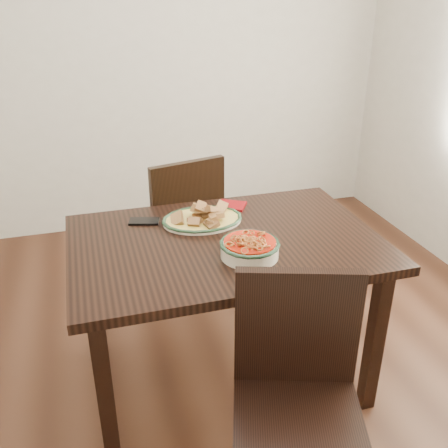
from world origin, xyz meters
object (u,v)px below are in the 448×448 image
object	(u,v)px
chair_near	(297,388)
noodle_bowl	(250,246)
chair_far	(181,223)
fish_plate	(202,213)
smartphone	(144,221)
dining_table	(225,258)

from	to	relation	value
chair_near	noodle_bowl	xyz separation A→B (m)	(-0.01, 0.47, 0.29)
noodle_bowl	chair_near	bearing A→B (deg)	-88.74
chair_far	fish_plate	bearing A→B (deg)	75.84
chair_near	fish_plate	distance (m)	0.89
chair_near	smartphone	world-z (taller)	chair_near
noodle_bowl	chair_far	bearing A→B (deg)	96.08
chair_far	noodle_bowl	xyz separation A→B (m)	(0.10, -0.90, 0.29)
dining_table	chair_near	bearing A→B (deg)	-84.70
chair_far	chair_near	world-z (taller)	same
dining_table	smartphone	size ratio (longest dim) A/B	9.67
dining_table	chair_far	size ratio (longest dim) A/B	1.44
dining_table	noodle_bowl	size ratio (longest dim) A/B	5.42
dining_table	fish_plate	distance (m)	0.24
chair_near	noodle_bowl	size ratio (longest dim) A/B	3.76
dining_table	chair_near	distance (m)	0.66
smartphone	chair_far	bearing A→B (deg)	76.71
chair_near	noodle_bowl	bearing A→B (deg)	109.44
dining_table	chair_far	world-z (taller)	chair_far
chair_far	smartphone	bearing A→B (deg)	47.86
dining_table	chair_near	xyz separation A→B (m)	(0.06, -0.64, -0.16)
chair_near	fish_plate	world-z (taller)	chair_near
dining_table	chair_far	xyz separation A→B (m)	(-0.05, 0.73, -0.16)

